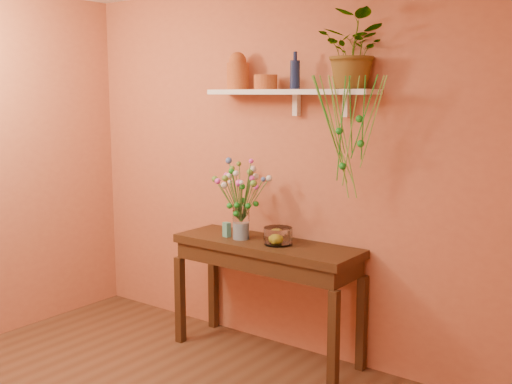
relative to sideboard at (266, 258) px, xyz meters
name	(u,v)px	position (x,y,z in m)	size (l,w,h in m)	color
room	(62,212)	(0.06, -1.75, 0.62)	(4.04, 4.04, 2.70)	#543521
sideboard	(266,258)	(0.00, 0.00, 0.00)	(1.41, 0.45, 0.86)	#392312
wall_shelf	(291,93)	(0.12, 0.12, 1.18)	(1.30, 0.24, 0.19)	white
terracotta_jug	(238,72)	(-0.35, 0.12, 1.34)	(0.21, 0.21, 0.27)	#AC552F
terracotta_pot	(266,82)	(-0.07, 0.09, 1.26)	(0.17, 0.17, 0.10)	#AC552F
blue_bottle	(295,74)	(0.16, 0.10, 1.31)	(0.07, 0.07, 0.25)	#142046
spider_plant	(355,50)	(0.60, 0.15, 1.45)	(0.45, 0.39, 0.49)	#1B8220
plant_fronds	(348,132)	(0.64, 0.00, 0.93)	(0.49, 0.38, 0.79)	#1B8220
glass_vase	(241,224)	(-0.20, -0.04, 0.23)	(0.12, 0.12, 0.25)	white
bouquet	(240,184)	(-0.20, -0.04, 0.53)	(0.47, 0.39, 0.46)	#386B28
glass_bowl	(278,237)	(0.11, -0.01, 0.18)	(0.20, 0.20, 0.12)	white
lemon	(277,239)	(0.11, -0.03, 0.17)	(0.08, 0.08, 0.08)	gold
carton	(227,230)	(-0.33, -0.05, 0.18)	(0.05, 0.04, 0.11)	#366580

